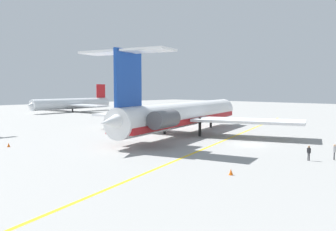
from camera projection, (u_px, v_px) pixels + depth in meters
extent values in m
plane|color=gray|center=(251.00, 145.00, 48.74)|extent=(284.76, 284.76, 0.00)
cylinder|color=white|center=(185.00, 114.00, 59.75)|extent=(38.19, 13.54, 4.09)
cone|color=white|center=(224.00, 109.00, 76.54)|extent=(5.11, 4.87, 3.93)
cone|color=white|center=(117.00, 121.00, 42.93)|extent=(6.65, 4.86, 3.48)
cube|color=#B2191E|center=(185.00, 120.00, 59.82)|extent=(37.38, 13.41, 0.90)
cube|color=white|center=(136.00, 116.00, 65.60)|extent=(8.83, 17.81, 0.41)
cube|color=white|center=(248.00, 121.00, 55.50)|extent=(11.95, 18.22, 0.41)
cylinder|color=#515156|center=(123.00, 117.00, 49.73)|extent=(5.55, 3.58, 2.37)
cube|color=white|center=(128.00, 117.00, 49.39)|extent=(3.30, 2.03, 0.49)
cylinder|color=#515156|center=(164.00, 119.00, 46.58)|extent=(5.55, 3.58, 2.37)
cube|color=white|center=(159.00, 119.00, 46.92)|extent=(3.30, 2.03, 0.49)
cube|color=#19429E|center=(128.00, 78.00, 44.76)|extent=(5.47, 1.78, 7.25)
cube|color=white|center=(105.00, 53.00, 45.70)|extent=(5.21, 6.74, 0.29)
cube|color=white|center=(148.00, 50.00, 42.56)|extent=(5.21, 6.74, 0.29)
cylinder|color=black|center=(211.00, 120.00, 70.15)|extent=(0.45, 0.45, 3.10)
cylinder|color=black|center=(165.00, 125.00, 60.34)|extent=(0.45, 0.45, 3.10)
cylinder|color=black|center=(200.00, 127.00, 57.21)|extent=(0.45, 0.45, 3.10)
cylinder|color=silver|center=(72.00, 104.00, 117.28)|extent=(29.60, 6.09, 3.52)
cone|color=silver|center=(32.00, 105.00, 105.74)|extent=(3.16, 3.58, 3.34)
cube|color=silver|center=(89.00, 105.00, 112.10)|extent=(6.28, 13.82, 0.42)
cube|color=silver|center=(57.00, 104.00, 122.51)|extent=(6.28, 13.82, 0.42)
cube|color=#B2191E|center=(101.00, 91.00, 126.75)|extent=(3.85, 0.69, 4.79)
cylinder|color=black|center=(72.00, 108.00, 117.40)|extent=(0.42, 0.42, 2.37)
cylinder|color=black|center=(334.00, 156.00, 38.47)|extent=(0.10, 0.10, 0.83)
cylinder|color=black|center=(334.00, 156.00, 38.33)|extent=(0.10, 0.10, 0.83)
cylinder|color=gray|center=(334.00, 149.00, 38.35)|extent=(0.28, 0.28, 0.65)
sphere|color=tan|center=(335.00, 145.00, 38.31)|extent=(0.26, 0.26, 0.26)
cylinder|color=gray|center=(334.00, 149.00, 38.52)|extent=(0.08, 0.08, 0.56)
cylinder|color=gray|center=(335.00, 149.00, 38.17)|extent=(0.08, 0.08, 0.56)
cylinder|color=black|center=(309.00, 157.00, 37.91)|extent=(0.10, 0.10, 0.78)
cylinder|color=black|center=(308.00, 157.00, 38.00)|extent=(0.10, 0.10, 0.78)
cylinder|color=#262628|center=(309.00, 151.00, 37.90)|extent=(0.26, 0.26, 0.62)
sphere|color=#8C6647|center=(309.00, 147.00, 37.87)|extent=(0.24, 0.24, 0.24)
cylinder|color=#262628|center=(311.00, 151.00, 37.79)|extent=(0.07, 0.07, 0.52)
cylinder|color=#262628|center=(307.00, 150.00, 38.01)|extent=(0.07, 0.07, 0.52)
cylinder|color=black|center=(144.00, 119.00, 85.79)|extent=(0.10, 0.10, 0.80)
cylinder|color=black|center=(144.00, 119.00, 85.76)|extent=(0.10, 0.10, 0.80)
cylinder|color=#191E4C|center=(144.00, 116.00, 85.72)|extent=(0.27, 0.27, 0.63)
sphere|color=#DBB28E|center=(144.00, 114.00, 85.69)|extent=(0.25, 0.25, 0.25)
cylinder|color=#191E4C|center=(145.00, 116.00, 85.75)|extent=(0.07, 0.07, 0.54)
cylinder|color=#191E4C|center=(143.00, 116.00, 85.68)|extent=(0.07, 0.07, 0.54)
cylinder|color=black|center=(168.00, 119.00, 86.05)|extent=(0.10, 0.10, 0.82)
cylinder|color=black|center=(167.00, 119.00, 86.01)|extent=(0.10, 0.10, 0.82)
cylinder|color=gray|center=(168.00, 116.00, 85.97)|extent=(0.28, 0.28, 0.65)
sphere|color=brown|center=(168.00, 114.00, 85.94)|extent=(0.26, 0.26, 0.26)
cylinder|color=gray|center=(168.00, 115.00, 86.01)|extent=(0.08, 0.08, 0.55)
cylinder|color=gray|center=(167.00, 116.00, 85.93)|extent=(0.08, 0.08, 0.55)
cone|color=#EA590F|center=(9.00, 145.00, 46.88)|extent=(0.40, 0.40, 0.55)
cone|color=#EA590F|center=(231.00, 172.00, 31.71)|extent=(0.40, 0.40, 0.55)
cube|color=gold|center=(227.00, 139.00, 54.20)|extent=(84.49, 24.45, 0.01)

